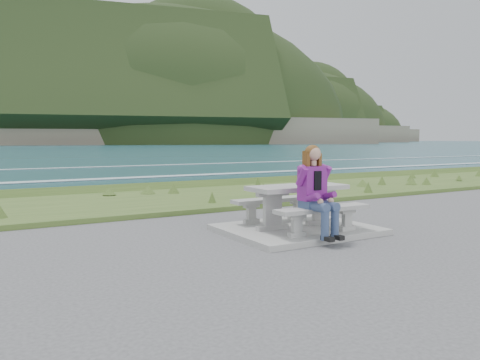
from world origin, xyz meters
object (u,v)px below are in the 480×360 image
object	(u,v)px
bench_landward	(323,213)
bench_seaward	(275,203)
picnic_table	(298,195)
seated_woman	(319,203)

from	to	relation	value
bench_landward	bench_seaward	distance (m)	1.40
bench_landward	bench_seaward	xyz separation A→B (m)	(0.00, 1.40, 0.00)
picnic_table	bench_seaward	xyz separation A→B (m)	(0.00, 0.70, -0.23)
bench_seaward	picnic_table	bearing A→B (deg)	-90.00
picnic_table	bench_landward	bearing A→B (deg)	-90.00
bench_landward	seated_woman	size ratio (longest dim) A/B	1.21
picnic_table	bench_seaward	size ratio (longest dim) A/B	1.00
bench_seaward	seated_woman	distance (m)	1.57
bench_landward	seated_woman	distance (m)	0.32
bench_landward	bench_seaward	world-z (taller)	same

